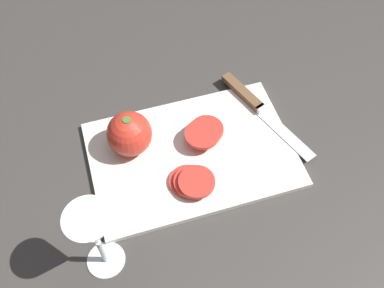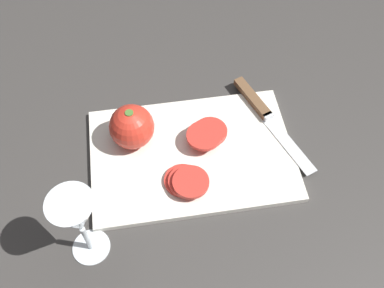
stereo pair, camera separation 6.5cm
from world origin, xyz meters
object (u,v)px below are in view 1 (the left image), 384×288
wine_glass (94,233)px  tomato_slice_stack_far (204,132)px  whole_tomato (129,134)px  knife (251,100)px  tomato_slice_stack_near (192,182)px

wine_glass → tomato_slice_stack_far: 0.31m
whole_tomato → knife: (-0.26, -0.04, -0.04)m
whole_tomato → tomato_slice_stack_far: 0.14m
knife → tomato_slice_stack_near: (0.17, 0.15, 0.01)m
wine_glass → whole_tomato: (-0.09, -0.20, -0.06)m
whole_tomato → tomato_slice_stack_far: bearing=172.8°
tomato_slice_stack_far → whole_tomato: bearing=-7.2°
wine_glass → tomato_slice_stack_far: bearing=-141.3°
whole_tomato → tomato_slice_stack_near: 0.15m
tomato_slice_stack_far → knife: bearing=-155.2°
wine_glass → whole_tomato: wine_glass is taller
tomato_slice_stack_near → knife: bearing=-139.0°
tomato_slice_stack_near → tomato_slice_stack_far: tomato_slice_stack_far is taller
tomato_slice_stack_far → tomato_slice_stack_near: bearing=60.3°
whole_tomato → tomato_slice_stack_near: whole_tomato is taller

